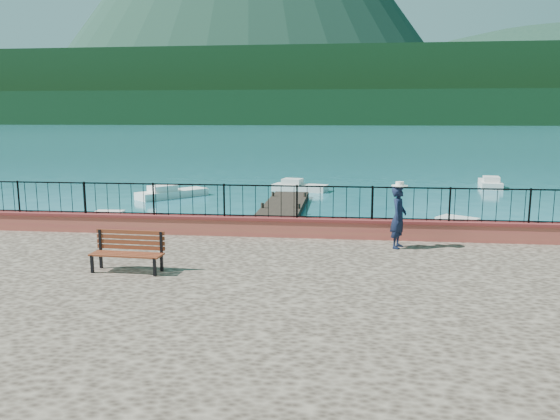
% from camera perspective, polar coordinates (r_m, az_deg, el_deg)
% --- Properties ---
extents(ground, '(2000.00, 2000.00, 0.00)m').
position_cam_1_polar(ground, '(13.14, 1.63, -11.49)').
color(ground, '#19596B').
rests_on(ground, ground).
extents(parapet, '(28.00, 0.46, 0.58)m').
position_cam_1_polar(parapet, '(16.26, 2.82, -1.84)').
color(parapet, '#AD563E').
rests_on(parapet, promenade).
extents(railing, '(27.00, 0.05, 0.95)m').
position_cam_1_polar(railing, '(16.13, 2.84, 0.82)').
color(railing, black).
rests_on(railing, parapet).
extents(dock, '(2.00, 16.00, 0.30)m').
position_cam_1_polar(dock, '(24.82, -0.49, -0.92)').
color(dock, '#2D231C').
rests_on(dock, ground).
extents(far_forest, '(900.00, 60.00, 18.00)m').
position_cam_1_polar(far_forest, '(312.22, 6.65, 10.52)').
color(far_forest, black).
rests_on(far_forest, ground).
extents(foothills, '(900.00, 120.00, 44.00)m').
position_cam_1_polar(foothills, '(372.59, 6.72, 12.39)').
color(foothills, black).
rests_on(foothills, ground).
extents(park_bench, '(1.71, 0.65, 0.93)m').
position_cam_1_polar(park_bench, '(13.16, -15.63, -5.02)').
color(park_bench, black).
rests_on(park_bench, promenade).
extents(person, '(0.58, 0.72, 1.71)m').
position_cam_1_polar(person, '(15.18, 12.28, -0.74)').
color(person, black).
rests_on(person, promenade).
extents(hat, '(0.44, 0.44, 0.12)m').
position_cam_1_polar(hat, '(15.04, 12.40, 2.69)').
color(hat, white).
rests_on(hat, person).
extents(boat_0, '(3.45, 1.48, 0.80)m').
position_cam_1_polar(boat_0, '(24.08, -16.39, -1.05)').
color(boat_0, silver).
rests_on(boat_0, ground).
extents(boat_1, '(4.13, 3.52, 0.80)m').
position_cam_1_polar(boat_1, '(22.68, 19.46, -1.87)').
color(boat_1, silver).
rests_on(boat_1, ground).
extents(boat_3, '(3.80, 4.07, 0.80)m').
position_cam_1_polar(boat_3, '(32.93, -11.20, 1.99)').
color(boat_3, white).
rests_on(boat_3, ground).
extents(boat_4, '(3.67, 2.08, 0.80)m').
position_cam_1_polar(boat_4, '(35.11, 2.11, 2.65)').
color(boat_4, silver).
rests_on(boat_4, ground).
extents(boat_5, '(1.80, 3.62, 0.80)m').
position_cam_1_polar(boat_5, '(39.73, 21.12, 2.83)').
color(boat_5, silver).
rests_on(boat_5, ground).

